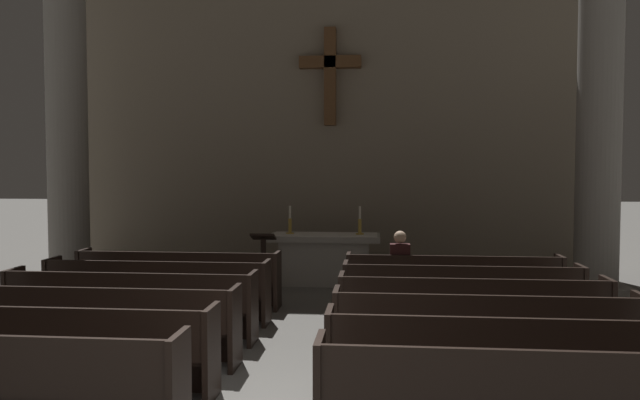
% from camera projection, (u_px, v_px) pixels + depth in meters
% --- Properties ---
extents(pew_left_row_2, '(3.39, 0.50, 0.95)m').
position_uv_depth(pew_left_row_2, '(51.00, 349.00, 6.18)').
color(pew_left_row_2, black).
rests_on(pew_left_row_2, ground).
extents(pew_left_row_3, '(3.39, 0.50, 0.95)m').
position_uv_depth(pew_left_row_3, '(96.00, 324.00, 7.17)').
color(pew_left_row_3, black).
rests_on(pew_left_row_3, ground).
extents(pew_left_row_4, '(3.39, 0.50, 0.95)m').
position_uv_depth(pew_left_row_4, '(130.00, 305.00, 8.17)').
color(pew_left_row_4, black).
rests_on(pew_left_row_4, ground).
extents(pew_left_row_5, '(3.39, 0.50, 0.95)m').
position_uv_depth(pew_left_row_5, '(157.00, 291.00, 9.16)').
color(pew_left_row_5, black).
rests_on(pew_left_row_5, ground).
extents(pew_left_row_6, '(3.39, 0.50, 0.95)m').
position_uv_depth(pew_left_row_6, '(179.00, 279.00, 10.15)').
color(pew_left_row_6, black).
rests_on(pew_left_row_6, ground).
extents(pew_right_row_2, '(3.39, 0.50, 0.95)m').
position_uv_depth(pew_right_row_2, '(504.00, 362.00, 5.76)').
color(pew_right_row_2, black).
rests_on(pew_right_row_2, ground).
extents(pew_right_row_3, '(3.39, 0.50, 0.95)m').
position_uv_depth(pew_right_row_3, '(486.00, 334.00, 6.75)').
color(pew_right_row_3, black).
rests_on(pew_right_row_3, ground).
extents(pew_right_row_4, '(3.39, 0.50, 0.95)m').
position_uv_depth(pew_right_row_4, '(472.00, 313.00, 7.74)').
color(pew_right_row_4, black).
rests_on(pew_right_row_4, ground).
extents(pew_right_row_5, '(3.39, 0.50, 0.95)m').
position_uv_depth(pew_right_row_5, '(461.00, 296.00, 8.73)').
color(pew_right_row_5, black).
rests_on(pew_right_row_5, ground).
extents(pew_right_row_6, '(3.39, 0.50, 0.95)m').
position_uv_depth(pew_right_row_6, '(453.00, 284.00, 9.73)').
color(pew_right_row_6, black).
rests_on(pew_right_row_6, ground).
extents(column_left_second, '(1.16, 1.16, 6.91)m').
position_uv_depth(column_left_second, '(67.00, 115.00, 11.93)').
color(column_left_second, gray).
rests_on(column_left_second, ground).
extents(column_right_second, '(1.16, 1.16, 6.91)m').
position_uv_depth(column_right_second, '(599.00, 110.00, 10.98)').
color(column_right_second, gray).
rests_on(column_right_second, ground).
extents(altar, '(2.20, 0.90, 1.01)m').
position_uv_depth(altar, '(325.00, 258.00, 12.17)').
color(altar, '#A8A399').
rests_on(altar, ground).
extents(candlestick_left, '(0.16, 0.16, 0.56)m').
position_uv_depth(candlestick_left, '(290.00, 225.00, 12.20)').
color(candlestick_left, '#B79338').
rests_on(candlestick_left, altar).
extents(candlestick_right, '(0.16, 0.16, 0.56)m').
position_uv_depth(candlestick_right, '(360.00, 226.00, 12.07)').
color(candlestick_right, '#B79338').
rests_on(candlestick_right, altar).
extents(apse_with_cross, '(11.30, 0.50, 7.87)m').
position_uv_depth(apse_with_cross, '(331.00, 96.00, 13.62)').
color(apse_with_cross, gray).
rests_on(apse_with_cross, ground).
extents(lectern, '(0.44, 0.36, 1.15)m').
position_uv_depth(lectern, '(263.00, 266.00, 11.07)').
color(lectern, black).
rests_on(lectern, ground).
extents(lone_worshipper, '(0.32, 0.43, 1.32)m').
position_uv_depth(lone_worshipper, '(400.00, 269.00, 9.83)').
color(lone_worshipper, '#26262B').
rests_on(lone_worshipper, ground).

